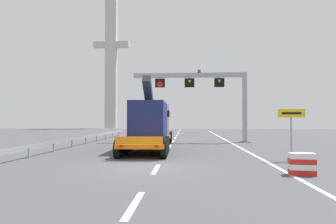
{
  "coord_description": "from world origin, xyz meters",
  "views": [
    {
      "loc": [
        1.94,
        -13.76,
        2.28
      ],
      "look_at": [
        0.24,
        12.63,
        2.94
      ],
      "focal_mm": 31.21,
      "sensor_mm": 36.0,
      "label": 1
    }
  ],
  "objects_px": {
    "heavy_haul_truck_orange": "(153,123)",
    "bridge_pylon_distant": "(111,59)",
    "overhead_lane_gantry": "(205,86)",
    "exit_sign_yellow": "(291,122)",
    "crash_barrier_striped": "(302,164)"
  },
  "relations": [
    {
      "from": "heavy_haul_truck_orange",
      "to": "crash_barrier_striped",
      "type": "relative_size",
      "value": 13.55
    },
    {
      "from": "overhead_lane_gantry",
      "to": "bridge_pylon_distant",
      "type": "height_order",
      "value": "bridge_pylon_distant"
    },
    {
      "from": "exit_sign_yellow",
      "to": "overhead_lane_gantry",
      "type": "bearing_deg",
      "value": 106.65
    },
    {
      "from": "heavy_haul_truck_orange",
      "to": "bridge_pylon_distant",
      "type": "xyz_separation_m",
      "value": [
        -16.21,
        48.16,
        15.46
      ]
    },
    {
      "from": "overhead_lane_gantry",
      "to": "heavy_haul_truck_orange",
      "type": "bearing_deg",
      "value": -131.68
    },
    {
      "from": "heavy_haul_truck_orange",
      "to": "exit_sign_yellow",
      "type": "bearing_deg",
      "value": -41.83
    },
    {
      "from": "crash_barrier_striped",
      "to": "bridge_pylon_distant",
      "type": "xyz_separation_m",
      "value": [
        -23.75,
        60.09,
        17.0
      ]
    },
    {
      "from": "crash_barrier_striped",
      "to": "overhead_lane_gantry",
      "type": "bearing_deg",
      "value": 99.3
    },
    {
      "from": "crash_barrier_striped",
      "to": "bridge_pylon_distant",
      "type": "relative_size",
      "value": 0.03
    },
    {
      "from": "heavy_haul_truck_orange",
      "to": "bridge_pylon_distant",
      "type": "distance_m",
      "value": 53.12
    },
    {
      "from": "overhead_lane_gantry",
      "to": "heavy_haul_truck_orange",
      "type": "distance_m",
      "value": 7.97
    },
    {
      "from": "heavy_haul_truck_orange",
      "to": "bridge_pylon_distant",
      "type": "bearing_deg",
      "value": 108.61
    },
    {
      "from": "overhead_lane_gantry",
      "to": "bridge_pylon_distant",
      "type": "xyz_separation_m",
      "value": [
        -20.93,
        42.87,
        11.83
      ]
    },
    {
      "from": "overhead_lane_gantry",
      "to": "crash_barrier_striped",
      "type": "xyz_separation_m",
      "value": [
        2.82,
        -17.22,
        -5.18
      ]
    },
    {
      "from": "exit_sign_yellow",
      "to": "bridge_pylon_distant",
      "type": "distance_m",
      "value": 63.02
    }
  ]
}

